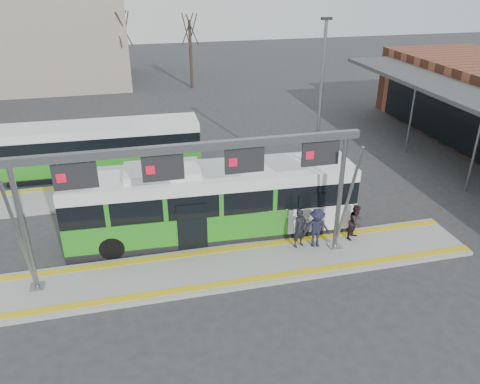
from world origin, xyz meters
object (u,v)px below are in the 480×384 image
object	(u,v)px
gantry	(195,171)
hero_bus	(211,202)
passenger_a	(300,228)
passenger_c	(317,228)
passenger_b	(356,222)

from	to	relation	value
gantry	hero_bus	size ratio (longest dim) A/B	1.03
passenger_a	passenger_c	bearing A→B (deg)	-32.65
passenger_b	passenger_a	bearing A→B (deg)	146.35
hero_bus	passenger_a	xyz separation A→B (m)	(3.37, -2.15, -0.55)
passenger_a	passenger_c	xyz separation A→B (m)	(0.69, -0.17, 0.01)
passenger_b	passenger_c	distance (m)	1.94
hero_bus	passenger_a	distance (m)	4.04
passenger_c	passenger_a	bearing A→B (deg)	175.96
passenger_a	passenger_b	xyz separation A→B (m)	(2.61, 0.07, -0.07)
gantry	passenger_a	bearing A→B (deg)	5.87
hero_bus	passenger_b	size ratio (longest dim) A/B	7.84
passenger_a	hero_bus	bearing A→B (deg)	128.33
hero_bus	passenger_a	world-z (taller)	hero_bus
gantry	passenger_a	size ratio (longest dim) A/B	7.43
gantry	hero_bus	xyz separation A→B (m)	(1.00, 2.60, -2.72)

